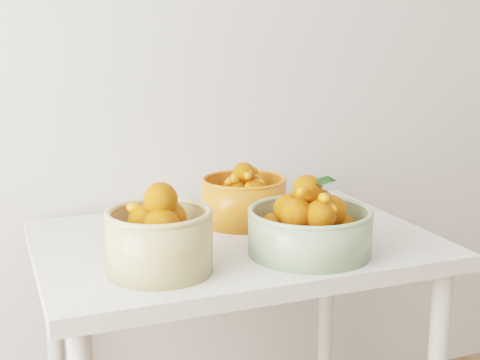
# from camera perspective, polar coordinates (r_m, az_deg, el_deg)

# --- Properties ---
(table) EXTENTS (1.00, 0.70, 0.75)m
(table) POSITION_cam_1_polar(r_m,az_deg,el_deg) (1.77, -0.49, -7.84)
(table) COLOR silver
(table) RESTS_ON ground
(bowl_cream) EXTENTS (0.27, 0.27, 0.20)m
(bowl_cream) POSITION_cam_1_polar(r_m,az_deg,el_deg) (1.49, -6.84, -4.95)
(bowl_cream) COLOR tan
(bowl_cream) RESTS_ON table
(bowl_green) EXTENTS (0.33, 0.33, 0.19)m
(bowl_green) POSITION_cam_1_polar(r_m,az_deg,el_deg) (1.61, 5.91, -3.96)
(bowl_green) COLOR #88A378
(bowl_green) RESTS_ON table
(bowl_orange) EXTENTS (0.28, 0.28, 0.17)m
(bowl_orange) POSITION_cam_1_polar(r_m,az_deg,el_deg) (1.84, 0.35, -1.62)
(bowl_orange) COLOR orange
(bowl_orange) RESTS_ON table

